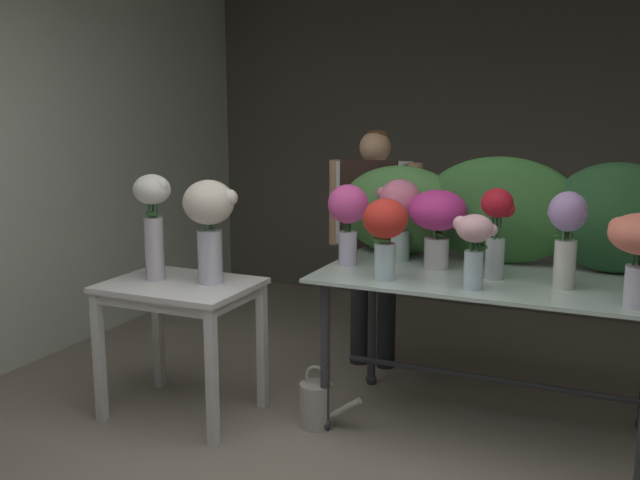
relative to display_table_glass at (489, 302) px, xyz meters
name	(u,v)px	position (x,y,z in m)	size (l,w,h in m)	color
ground_plane	(415,382)	(-0.53, 0.49, -0.71)	(8.50, 8.50, 0.00)	gray
wall_back	(488,146)	(-0.53, 2.43, 0.65)	(5.02, 0.12, 2.71)	#5B564C
wall_left	(87,152)	(-3.04, 0.49, 0.65)	(0.12, 3.98, 2.71)	silver
display_table_glass	(489,302)	(0.00, 0.00, 0.00)	(1.74, 0.91, 0.85)	#B4CFC2
side_table_white	(181,300)	(-1.58, -0.48, -0.05)	(0.80, 0.61, 0.76)	white
florist	(374,223)	(-0.88, 0.67, 0.25)	(0.62, 0.24, 1.55)	#232328
foliage_backdrop	(501,213)	(-0.02, 0.33, 0.42)	(1.88, 0.31, 0.59)	#477F3D
vase_scarlet_tulips	(385,229)	(-0.48, -0.28, 0.39)	(0.23, 0.23, 0.41)	silver
vase_crimson_anemones	(497,226)	(0.03, -0.04, 0.41)	(0.17, 0.16, 0.46)	silver
vase_rosy_lilies	(400,210)	(-0.55, 0.17, 0.42)	(0.27, 0.23, 0.46)	silver
vase_magenta_snapdragons	(438,218)	(-0.30, 0.07, 0.41)	(0.32, 0.31, 0.42)	silver
vase_lilac_dahlias	(567,231)	(0.37, -0.10, 0.41)	(0.19, 0.18, 0.47)	silver
vase_fuchsia_freesia	(348,213)	(-0.77, -0.05, 0.42)	(0.22, 0.22, 0.44)	silver
vase_blush_peonies	(474,242)	(-0.03, -0.29, 0.36)	(0.21, 0.18, 0.36)	silver
vase_white_roses_tall	(153,215)	(-1.74, -0.48, 0.41)	(0.22, 0.20, 0.58)	silver
vase_cream_lisianthus_tall	(210,218)	(-1.42, -0.42, 0.41)	(0.29, 0.27, 0.56)	silver
watering_can	(317,404)	(-0.83, -0.33, -0.58)	(0.35, 0.18, 0.34)	#B7B2A8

